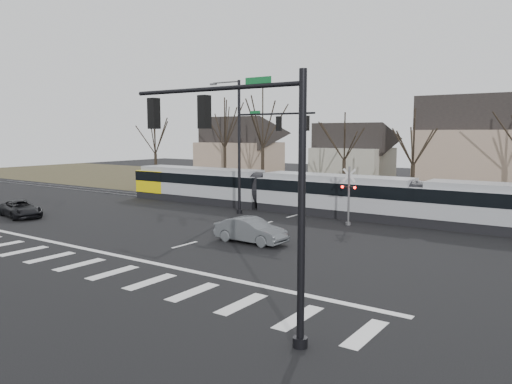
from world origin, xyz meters
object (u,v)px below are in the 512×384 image
Objects in this scene: sedan at (251,230)px; suv at (21,209)px; rail_crossing_signal at (349,198)px; tram at (334,193)px.

sedan is 19.26m from suv.
sedan is at bearing -105.67° from rail_crossing_signal.
suv is at bearing -152.97° from rail_crossing_signal.
tram is 4.17m from rail_crossing_signal.
suv is at bearing -142.97° from tram.
tram is 23.46m from suv.
sedan is 1.09× the size of rail_crossing_signal.
suv is 24.03m from rail_crossing_signal.
suv is (-18.71, -14.11, -1.05)m from tram.
suv is at bearing 99.28° from sedan.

